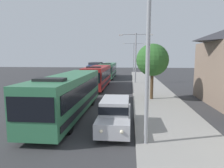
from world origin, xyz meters
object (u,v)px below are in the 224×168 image
at_px(bus_lead, 69,93).
at_px(roadside_tree, 152,60).
at_px(streetlamp_far, 134,54).
at_px(bus_middle, 108,70).
at_px(white_suv, 115,113).
at_px(streetlamp_mid, 136,53).
at_px(box_truck_oncoming, 95,69).
at_px(bus_second_in_line, 98,76).
at_px(streetlamp_near, 148,45).

xyz_separation_m(bus_lead, roadside_tree, (6.76, 5.82, 2.39)).
height_order(streetlamp_far, roadside_tree, streetlamp_far).
relative_size(bus_middle, white_suv, 2.36).
bearing_deg(streetlamp_mid, streetlamp_far, 90.00).
relative_size(white_suv, box_truck_oncoming, 0.64).
bearing_deg(box_truck_oncoming, bus_second_in_line, -78.66).
bearing_deg(box_truck_oncoming, streetlamp_mid, -52.63).
bearing_deg(streetlamp_near, white_suv, 128.73).
bearing_deg(streetlamp_far, streetlamp_near, -90.00).
distance_m(bus_middle, box_truck_oncoming, 4.68).
bearing_deg(streetlamp_mid, bus_second_in_line, -136.82).
distance_m(bus_middle, streetlamp_near, 32.04).
distance_m(white_suv, streetlamp_far, 44.77).
relative_size(bus_lead, white_suv, 2.47).
height_order(bus_middle, box_truck_oncoming, bus_middle).
distance_m(white_suv, box_truck_oncoming, 33.36).
height_order(bus_lead, streetlamp_near, streetlamp_near).
bearing_deg(roadside_tree, white_suv, -109.65).
bearing_deg(streetlamp_far, streetlamp_mid, -90.00).
bearing_deg(bus_lead, streetlamp_far, 82.64).
bearing_deg(bus_lead, white_suv, -36.76).
bearing_deg(white_suv, streetlamp_mid, 85.42).
bearing_deg(bus_middle, bus_second_in_line, -90.00).
bearing_deg(streetlamp_far, white_suv, -92.19).
bearing_deg(box_truck_oncoming, white_suv, -77.88).
height_order(bus_lead, roadside_tree, roadside_tree).
distance_m(streetlamp_far, roadside_tree, 36.01).
bearing_deg(bus_middle, box_truck_oncoming, 134.93).
height_order(bus_middle, streetlamp_far, streetlamp_far).
relative_size(white_suv, roadside_tree, 0.86).
distance_m(white_suv, streetlamp_mid, 21.66).
bearing_deg(bus_second_in_line, streetlamp_mid, 43.18).
relative_size(bus_lead, bus_second_in_line, 1.08).
height_order(bus_lead, bus_middle, same).
relative_size(white_suv, streetlamp_near, 0.61).
distance_m(streetlamp_mid, roadside_tree, 12.74).
bearing_deg(streetlamp_mid, white_suv, -94.58).
height_order(streetlamp_near, streetlamp_far, streetlamp_far).
relative_size(streetlamp_far, roadside_tree, 1.45).
distance_m(bus_second_in_line, streetlamp_far, 29.11).
relative_size(bus_middle, streetlamp_far, 1.40).
xyz_separation_m(streetlamp_mid, streetlamp_far, (-0.00, 23.33, 0.07)).
relative_size(bus_lead, streetlamp_near, 1.50).
bearing_deg(bus_lead, streetlamp_near, -42.13).
height_order(box_truck_oncoming, roadside_tree, roadside_tree).
bearing_deg(streetlamp_mid, streetlamp_near, -90.00).
xyz_separation_m(streetlamp_far, roadside_tree, (1.36, -35.97, -1.04)).
height_order(bus_lead, streetlamp_mid, streetlamp_mid).
distance_m(bus_lead, white_suv, 4.66).
distance_m(bus_lead, streetlamp_far, 42.27).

